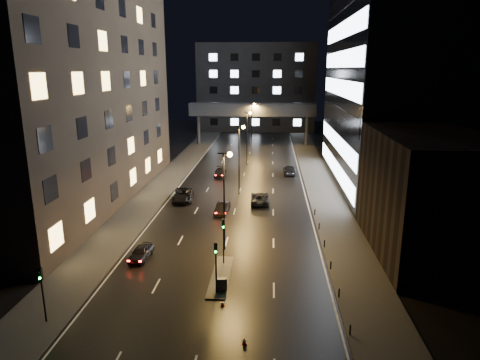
{
  "coord_description": "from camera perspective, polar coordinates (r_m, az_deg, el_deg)",
  "views": [
    {
      "loc": [
        4.51,
        -32.29,
        17.92
      ],
      "look_at": [
        0.65,
        20.89,
        4.0
      ],
      "focal_mm": 32.0,
      "sensor_mm": 36.0,
      "label": 1
    }
  ],
  "objects": [
    {
      "name": "utility_cabinet",
      "position": [
        36.28,
        -2.44,
        -13.73
      ],
      "size": [
        0.89,
        0.59,
        1.09
      ],
      "primitive_type": "cube",
      "rotation": [
        0.0,
        0.0,
        0.18
      ],
      "color": "#434446",
      "rests_on": "median_island"
    },
    {
      "name": "streetlight_mid_a",
      "position": [
        61.52,
        0.03,
        3.93
      ],
      "size": [
        1.45,
        0.5,
        10.15
      ],
      "color": "black",
      "rests_on": "ground"
    },
    {
      "name": "bollard_row",
      "position": [
        42.93,
        11.57,
        -9.7
      ],
      "size": [
        0.12,
        25.12,
        0.9
      ],
      "color": "black",
      "rests_on": "ground"
    },
    {
      "name": "sidewalk_right",
      "position": [
        70.08,
        10.56,
        -0.37
      ],
      "size": [
        5.0,
        110.0,
        0.15
      ],
      "primitive_type": "cube",
      "color": "#383533",
      "rests_on": "ground"
    },
    {
      "name": "sidewalk_left",
      "position": [
        71.67,
        -9.71,
        -0.0
      ],
      "size": [
        5.0,
        110.0,
        0.15
      ],
      "primitive_type": "cube",
      "color": "#383533",
      "rests_on": "ground"
    },
    {
      "name": "car_toward_a",
      "position": [
        58.72,
        2.67,
        -2.4
      ],
      "size": [
        2.6,
        5.36,
        1.47
      ],
      "primitive_type": "imported",
      "rotation": [
        0.0,
        0.0,
        3.17
      ],
      "color": "black",
      "rests_on": "ground"
    },
    {
      "name": "streetlight_mid_b",
      "position": [
        81.22,
        1.05,
        6.55
      ],
      "size": [
        1.45,
        0.5,
        10.15
      ],
      "color": "black",
      "rests_on": "ground"
    },
    {
      "name": "traffic_signal_corner",
      "position": [
        34.23,
        -24.92,
        -12.79
      ],
      "size": [
        0.28,
        0.34,
        4.4
      ],
      "color": "black",
      "rests_on": "ground"
    },
    {
      "name": "car_away_b",
      "position": [
        54.68,
        -2.38,
        -3.77
      ],
      "size": [
        1.79,
        4.22,
        1.35
      ],
      "primitive_type": "imported",
      "rotation": [
        0.0,
        0.0,
        -0.09
      ],
      "color": "black",
      "rests_on": "ground"
    },
    {
      "name": "car_away_c",
      "position": [
        60.37,
        -7.61,
        -1.97
      ],
      "size": [
        3.2,
        6.02,
        1.61
      ],
      "primitive_type": "imported",
      "rotation": [
        0.0,
        0.0,
        0.09
      ],
      "color": "black",
      "rests_on": "ground"
    },
    {
      "name": "cone_a",
      "position": [
        34.62,
        -2.36,
        -16.12
      ],
      "size": [
        0.48,
        0.48,
        0.46
      ],
      "primitive_type": "cone",
      "rotation": [
        0.0,
        0.0,
        0.39
      ],
      "color": "#E6580C",
      "rests_on": "ground"
    },
    {
      "name": "streetlight_far",
      "position": [
        101.04,
        1.67,
        8.14
      ],
      "size": [
        1.45,
        0.5,
        10.15
      ],
      "color": "black",
      "rests_on": "ground"
    },
    {
      "name": "building_right_glass",
      "position": [
        71.45,
        21.84,
        17.31
      ],
      "size": [
        20.0,
        36.0,
        45.0
      ],
      "primitive_type": "cube",
      "color": "black",
      "rests_on": "ground"
    },
    {
      "name": "median_island",
      "position": [
        38.89,
        -2.59,
        -12.7
      ],
      "size": [
        1.6,
        8.0,
        0.15
      ],
      "primitive_type": "cube",
      "color": "#383533",
      "rests_on": "ground"
    },
    {
      "name": "car_away_a",
      "position": [
        43.11,
        -13.06,
        -9.37
      ],
      "size": [
        1.9,
        4.0,
        1.32
      ],
      "primitive_type": "imported",
      "rotation": [
        0.0,
        0.0,
        -0.09
      ],
      "color": "black",
      "rests_on": "ground"
    },
    {
      "name": "streetlight_near",
      "position": [
        42.11,
        -1.93,
        -1.12
      ],
      "size": [
        1.45,
        0.5,
        10.15
      ],
      "color": "black",
      "rests_on": "ground"
    },
    {
      "name": "traffic_signal_near",
      "position": [
        39.89,
        -2.22,
        -7.21
      ],
      "size": [
        0.28,
        0.34,
        4.4
      ],
      "color": "black",
      "rests_on": "median_island"
    },
    {
      "name": "building_left",
      "position": [
        62.47,
        -22.32,
        15.49
      ],
      "size": [
        15.0,
        48.0,
        40.0
      ],
      "primitive_type": "cube",
      "color": "#2D2319",
      "rests_on": "ground"
    },
    {
      "name": "skybridge",
      "position": [
        102.84,
        1.64,
        9.28
      ],
      "size": [
        30.0,
        3.0,
        10.0
      ],
      "color": "#333335",
      "rests_on": "ground"
    },
    {
      "name": "traffic_signal_far",
      "position": [
        34.88,
        -3.23,
        -10.55
      ],
      "size": [
        0.28,
        0.34,
        4.4
      ],
      "color": "black",
      "rests_on": "median_island"
    },
    {
      "name": "car_toward_b",
      "position": [
        75.43,
        6.6,
        1.37
      ],
      "size": [
        2.1,
        5.11,
        1.48
      ],
      "primitive_type": "imported",
      "rotation": [
        0.0,
        0.0,
        3.14
      ],
      "color": "black",
      "rests_on": "ground"
    },
    {
      "name": "ground",
      "position": [
        74.62,
        0.57,
        0.74
      ],
      "size": [
        160.0,
        160.0,
        0.0
      ],
      "primitive_type": "plane",
      "color": "black",
      "rests_on": "ground"
    },
    {
      "name": "building_far",
      "position": [
        130.49,
        2.22,
        12.24
      ],
      "size": [
        34.0,
        14.0,
        25.0
      ],
      "primitive_type": "cube",
      "color": "#333335",
      "rests_on": "ground"
    },
    {
      "name": "cone_b",
      "position": [
        30.56,
        0.6,
        -20.67
      ],
      "size": [
        0.39,
        0.39,
        0.52
      ],
      "primitive_type": "cone",
      "rotation": [
        0.0,
        0.0,
        0.08
      ],
      "color": "#DE3D0B",
      "rests_on": "ground"
    },
    {
      "name": "car_away_d",
      "position": [
        73.15,
        -2.63,
        0.99
      ],
      "size": [
        2.15,
        4.85,
        1.38
      ],
      "primitive_type": "imported",
      "rotation": [
        0.0,
        0.0,
        0.04
      ],
      "color": "black",
      "rests_on": "ground"
    },
    {
      "name": "building_right_low",
      "position": [
        45.69,
        23.82,
        -1.77
      ],
      "size": [
        10.0,
        18.0,
        12.0
      ],
      "primitive_type": "cube",
      "color": "black",
      "rests_on": "ground"
    }
  ]
}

